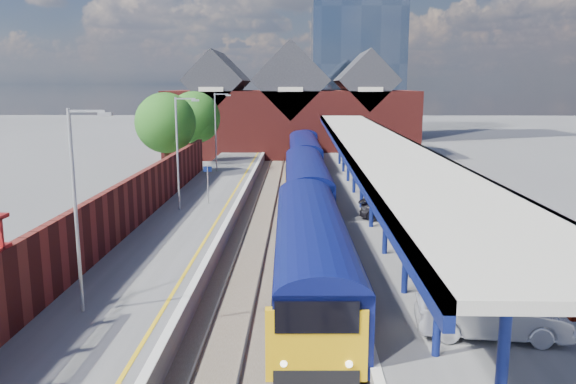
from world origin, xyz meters
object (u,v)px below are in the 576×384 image
lamp_post_b (79,199)px  parked_car_red (519,297)px  parked_car_dark (395,211)px  parked_car_blue (459,268)px  lamp_post_c (179,147)px  platform_sign (208,178)px  train (305,164)px  parked_car_silver (491,313)px  lamp_post_d (217,127)px

lamp_post_b → parked_car_red: bearing=-0.2°
parked_car_dark → parked_car_blue: size_ratio=1.02×
parked_car_dark → parked_car_blue: bearing=-150.9°
lamp_post_b → lamp_post_c: size_ratio=1.00×
lamp_post_c → platform_sign: (1.36, 2.00, -2.30)m
train → parked_car_dark: (5.03, -15.53, -0.54)m
train → parked_car_silver: size_ratio=14.40×
platform_sign → parked_car_dark: 12.48m
lamp_post_d → lamp_post_b: bearing=-90.0°
train → parked_car_red: size_ratio=17.57×
parked_car_blue → lamp_post_b: bearing=84.3°
lamp_post_b → parked_car_dark: 18.87m
lamp_post_d → parked_car_silver: 36.39m
platform_sign → parked_car_dark: bearing=-21.9°
parked_car_silver → lamp_post_d: bearing=27.8°
parked_car_silver → parked_car_dark: (-0.48, 15.05, -0.17)m
lamp_post_c → parked_car_dark: (12.89, -2.64, -3.41)m
lamp_post_b → parked_car_blue: size_ratio=1.78×
train → lamp_post_d: bearing=158.4°
lamp_post_c → platform_sign: lamp_post_c is taller
lamp_post_d → parked_car_silver: size_ratio=1.53×
platform_sign → parked_car_blue: size_ratio=0.64×
parked_car_dark → train: bearing=42.2°
lamp_post_d → train: bearing=-21.6°
lamp_post_c → lamp_post_d: same height
platform_sign → parked_car_red: bearing=-53.2°
train → parked_car_red: train is taller
lamp_post_c → parked_car_red: bearing=-47.2°
lamp_post_b → platform_sign: size_ratio=2.80×
lamp_post_c → parked_car_red: lamp_post_c is taller
lamp_post_d → parked_car_blue: (13.75, -28.72, -3.45)m
lamp_post_b → parked_car_blue: (13.75, 3.28, -3.45)m
train → lamp_post_b: (-7.86, -28.89, 2.87)m
parked_car_dark → platform_sign: bearing=92.3°
train → parked_car_blue: train is taller
train → parked_car_dark: train is taller
lamp_post_c → parked_car_blue: 19.04m
lamp_post_c → platform_sign: bearing=55.7°
platform_sign → train: bearing=59.2°
lamp_post_b → platform_sign: bearing=85.7°
lamp_post_c → parked_car_blue: (13.75, -12.72, -3.45)m
train → lamp_post_b: size_ratio=9.42×
parked_car_silver → parked_car_dark: size_ratio=1.14×
parked_car_blue → parked_car_dark: bearing=-14.3°
platform_sign → parked_car_red: (13.50, -18.04, -1.05)m
lamp_post_b → parked_car_silver: lamp_post_b is taller
lamp_post_b → parked_car_red: (14.86, -0.04, -3.35)m
lamp_post_c → platform_sign: 3.34m
lamp_post_c → train: bearing=58.6°
parked_car_dark → parked_car_red: bearing=-147.4°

